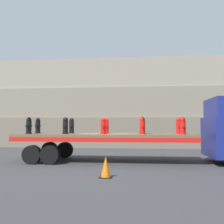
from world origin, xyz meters
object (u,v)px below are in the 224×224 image
Objects in this scene: fire_hydrant_red_far_2 at (106,126)px; traffic_cone at (106,167)px; fire_hydrant_black_far_0 at (38,126)px; fire_hydrant_red_near_2 at (103,126)px; fire_hydrant_black_far_1 at (72,126)px; fire_hydrant_black_near_1 at (65,126)px; fire_hydrant_black_near_0 at (29,126)px; fire_hydrant_red_near_4 at (183,126)px; fire_hydrant_red_far_4 at (179,126)px; flatbed_trailer at (92,139)px; fire_hydrant_red_far_3 at (142,126)px; fire_hydrant_red_near_3 at (142,126)px.

fire_hydrant_red_far_2 is 4.36m from traffic_cone.
fire_hydrant_red_near_2 is at bearing -16.86° from fire_hydrant_black_far_0.
fire_hydrant_red_far_2 reaches higher than traffic_cone.
fire_hydrant_black_far_1 and fire_hydrant_red_near_2 have the same top height.
fire_hydrant_black_near_1 and fire_hydrant_black_far_1 have the same top height.
fire_hydrant_black_near_1 is 1.11× the size of traffic_cone.
fire_hydrant_black_far_0 is at bearing 90.00° from fire_hydrant_black_near_0.
fire_hydrant_red_near_4 and fire_hydrant_red_far_4 have the same top height.
fire_hydrant_black_far_0 is 5.92m from traffic_cone.
fire_hydrant_black_near_0 is 1.00× the size of fire_hydrant_black_far_0.
flatbed_trailer is 1.42m from fire_hydrant_black_near_1.
fire_hydrant_red_near_4 is (5.29, -1.07, 0.00)m from fire_hydrant_black_far_1.
fire_hydrant_red_far_2 and fire_hydrant_red_far_4 have the same top height.
flatbed_trailer is 10.75× the size of fire_hydrant_red_near_4.
fire_hydrant_black_near_1 is at bearing 0.00° from fire_hydrant_black_near_0.
fire_hydrant_red_far_2 is (1.76, 0.00, 0.00)m from fire_hydrant_black_far_1.
flatbed_trailer is 1.04m from fire_hydrant_red_near_2.
fire_hydrant_red_far_2 is 3.69m from fire_hydrant_red_near_4.
flatbed_trailer is at bearing -25.03° from fire_hydrant_black_far_1.
fire_hydrant_black_near_0 is 1.76m from fire_hydrant_black_near_1.
fire_hydrant_black_far_0 is 1.00× the size of fire_hydrant_red_near_2.
fire_hydrant_red_near_2 is 3.37m from traffic_cone.
flatbed_trailer is 10.75× the size of fire_hydrant_red_far_3.
fire_hydrant_black_near_1 is 2.06m from fire_hydrant_red_far_2.
fire_hydrant_black_far_0 and fire_hydrant_red_far_3 have the same top height.
fire_hydrant_black_near_1 is 1.76m from fire_hydrant_red_near_2.
fire_hydrant_red_near_4 is at bearing -90.00° from fire_hydrant_red_far_4.
fire_hydrant_black_near_0 is 5.40m from fire_hydrant_red_far_3.
fire_hydrant_red_far_2 reaches higher than flatbed_trailer.
fire_hydrant_black_far_1 is at bearing 180.00° from fire_hydrant_red_far_2.
fire_hydrant_red_near_2 is 3.53m from fire_hydrant_red_near_4.
fire_hydrant_black_near_0 and fire_hydrant_red_far_4 have the same top height.
fire_hydrant_red_far_2 is at bearing 0.00° from fire_hydrant_black_far_0.
fire_hydrant_black_near_0 is 1.00× the size of fire_hydrant_red_near_3.
flatbed_trailer is at bearing -139.19° from fire_hydrant_red_far_2.
fire_hydrant_red_far_2 is at bearing 163.14° from fire_hydrant_red_near_4.
fire_hydrant_red_far_2 is at bearing 0.00° from fire_hydrant_black_far_1.
fire_hydrant_red_near_3 is (1.76, 0.00, 0.00)m from fire_hydrant_red_near_2.
fire_hydrant_red_near_2 is at bearing 0.00° from fire_hydrant_black_near_0.
fire_hydrant_black_far_1 is 1.00× the size of fire_hydrant_red_far_4.
fire_hydrant_red_near_2 is 1.00× the size of fire_hydrant_red_far_4.
fire_hydrant_red_far_4 is (7.06, 1.07, 0.00)m from fire_hydrant_black_near_0.
fire_hydrant_red_far_3 is at bearing 11.42° from fire_hydrant_black_near_0.
fire_hydrant_red_far_2 is (1.76, 1.07, 0.00)m from fire_hydrant_black_near_1.
fire_hydrant_red_near_4 is (1.76, 0.00, 0.00)m from fire_hydrant_red_near_3.
fire_hydrant_red_far_4 is (3.53, 1.07, 0.00)m from fire_hydrant_red_near_2.
fire_hydrant_red_near_4 is (3.53, -1.07, 0.00)m from fire_hydrant_red_far_2.
fire_hydrant_red_far_3 is at bearing 31.22° from fire_hydrant_red_near_2.
fire_hydrant_black_near_1 reaches higher than traffic_cone.
fire_hydrant_red_near_2 is 1.11× the size of traffic_cone.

